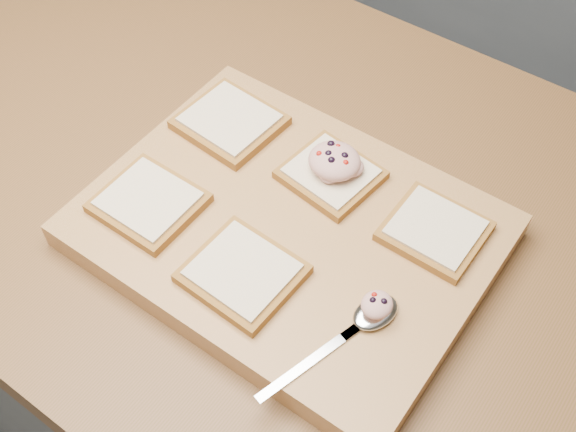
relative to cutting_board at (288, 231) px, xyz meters
name	(u,v)px	position (x,y,z in m)	size (l,w,h in m)	color
island_counter	(357,394)	(0.10, 0.07, -0.47)	(2.00, 0.80, 0.90)	slate
cutting_board	(288,231)	(0.00, 0.00, 0.00)	(0.47, 0.36, 0.04)	#AD7D4A
bread_far_left	(230,122)	(-0.16, 0.09, 0.03)	(0.13, 0.12, 0.02)	olive
bread_far_center	(331,174)	(0.00, 0.09, 0.03)	(0.12, 0.11, 0.02)	olive
bread_far_right	(435,230)	(0.15, 0.09, 0.03)	(0.11, 0.10, 0.02)	olive
bread_near_left	(149,202)	(-0.15, -0.08, 0.03)	(0.12, 0.11, 0.02)	olive
bread_near_center	(243,273)	(0.00, -0.09, 0.03)	(0.12, 0.11, 0.02)	olive
tuna_salad_dollop	(334,161)	(0.01, 0.09, 0.05)	(0.07, 0.06, 0.03)	#D7988A
spoon	(366,319)	(0.15, -0.06, 0.02)	(0.08, 0.19, 0.01)	silver
spoon_salad	(377,304)	(0.15, -0.05, 0.04)	(0.03, 0.04, 0.02)	#D7988A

